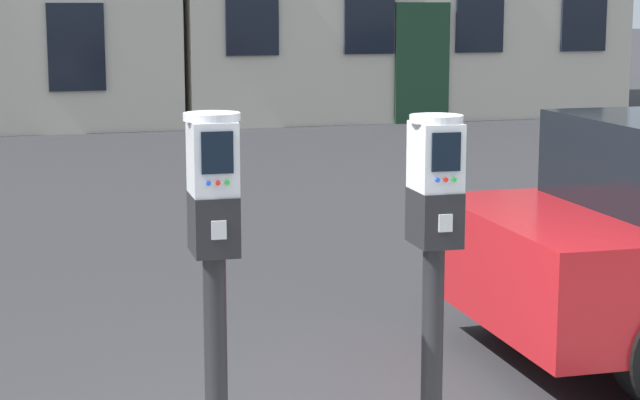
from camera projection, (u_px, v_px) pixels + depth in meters
The scene contains 2 objects.
parking_meter_near_kerb at pixel (214, 237), 4.30m from camera, with size 0.22×0.26×1.53m.
parking_meter_twin_adjacent at pixel (434, 229), 4.56m from camera, with size 0.22×0.26×1.50m.
Camera 1 is at (-1.56, -4.28, 2.07)m, focal length 63.08 mm.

